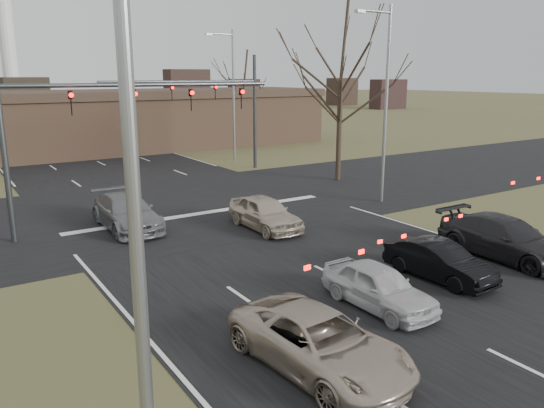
{
  "coord_description": "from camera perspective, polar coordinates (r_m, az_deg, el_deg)",
  "views": [
    {
      "loc": [
        -10.92,
        -9.93,
        6.61
      ],
      "look_at": [
        -0.62,
        5.93,
        2.0
      ],
      "focal_mm": 35.0,
      "sensor_mm": 36.0,
      "label": 1
    }
  ],
  "objects": [
    {
      "name": "car_white_sedan",
      "position": [
        15.86,
        11.38,
        -8.67
      ],
      "size": [
        1.56,
        3.81,
        1.29
      ],
      "primitive_type": "imported",
      "rotation": [
        0.0,
        0.0,
        0.01
      ],
      "color": "silver",
      "rests_on": "ground"
    },
    {
      "name": "streetlight_right_far",
      "position": [
        42.12,
        -4.39,
        12.26
      ],
      "size": [
        2.34,
        0.25,
        10.0
      ],
      "color": "gray",
      "rests_on": "ground"
    },
    {
      "name": "mast_arm_far",
      "position": [
        37.14,
        -5.67,
        11.17
      ],
      "size": [
        11.12,
        0.24,
        8.0
      ],
      "color": "#383A3D",
      "rests_on": "ground"
    },
    {
      "name": "tree_right_far",
      "position": [
        51.87,
        -3.13,
        14.05
      ],
      "size": [
        5.4,
        5.4,
        9.0
      ],
      "color": "black",
      "rests_on": "ground"
    },
    {
      "name": "mast_arm_near",
      "position": [
        23.67,
        -19.29,
        9.22
      ],
      "size": [
        12.12,
        0.24,
        8.0
      ],
      "color": "#383A3D",
      "rests_on": "ground"
    },
    {
      "name": "car_charcoal_sedan",
      "position": [
        21.4,
        23.83,
        -3.38
      ],
      "size": [
        2.17,
        5.21,
        1.51
      ],
      "primitive_type": "imported",
      "rotation": [
        0.0,
        0.0,
        -0.01
      ],
      "color": "black",
      "rests_on": "ground"
    },
    {
      "name": "streetlight_right_near",
      "position": [
        28.07,
        11.94,
        11.32
      ],
      "size": [
        2.34,
        0.25,
        10.0
      ],
      "color": "gray",
      "rests_on": "ground"
    },
    {
      "name": "car_silver_ahead",
      "position": [
        23.25,
        -0.78,
        -0.95
      ],
      "size": [
        1.79,
        4.32,
        1.46
      ],
      "primitive_type": "imported",
      "rotation": [
        0.0,
        0.0,
        -0.01
      ],
      "color": "#C1B29C",
      "rests_on": "ground"
    },
    {
      "name": "car_black_hatch",
      "position": [
        18.45,
        17.54,
        -5.89
      ],
      "size": [
        1.48,
        3.86,
        1.26
      ],
      "primitive_type": "imported",
      "rotation": [
        0.0,
        0.0,
        0.04
      ],
      "color": "black",
      "rests_on": "ground"
    },
    {
      "name": "tree_right_near",
      "position": [
        34.03,
        7.53,
        17.44
      ],
      "size": [
        6.9,
        6.9,
        11.5
      ],
      "color": "black",
      "rests_on": "ground"
    },
    {
      "name": "building",
      "position": [
        49.79,
        -18.08,
        8.48
      ],
      "size": [
        42.4,
        10.4,
        5.3
      ],
      "color": "brown",
      "rests_on": "ground"
    },
    {
      "name": "car_silver_suv",
      "position": [
        12.59,
        5.08,
        -14.52
      ],
      "size": [
        2.64,
        4.98,
        1.33
      ],
      "primitive_type": "imported",
      "rotation": [
        0.0,
        0.0,
        0.09
      ],
      "color": "#B6A693",
      "rests_on": "ground"
    },
    {
      "name": "car_grey_ahead",
      "position": [
        24.19,
        -15.38,
        -0.84
      ],
      "size": [
        2.14,
        5.15,
        1.49
      ],
      "primitive_type": "imported",
      "rotation": [
        0.0,
        0.0,
        -0.01
      ],
      "color": "slate",
      "rests_on": "ground"
    },
    {
      "name": "ground",
      "position": [
        16.17,
        13.66,
        -10.83
      ],
      "size": [
        360.0,
        360.0,
        0.0
      ],
      "primitive_type": "plane",
      "color": "brown",
      "rests_on": "ground"
    },
    {
      "name": "road_main",
      "position": [
        71.08,
        -24.23,
        7.17
      ],
      "size": [
        14.0,
        300.0,
        0.02
      ],
      "primitive_type": "cube",
      "color": "black",
      "rests_on": "ground"
    },
    {
      "name": "road_cross",
      "position": [
        28.0,
        -9.09,
        -0.1
      ],
      "size": [
        200.0,
        14.0,
        0.02
      ],
      "primitive_type": "cube",
      "color": "black",
      "rests_on": "ground"
    },
    {
      "name": "streetlight_left",
      "position": [
        6.37,
        -13.34,
        4.11
      ],
      "size": [
        2.34,
        0.25,
        10.0
      ],
      "color": "gray",
      "rests_on": "ground"
    }
  ]
}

